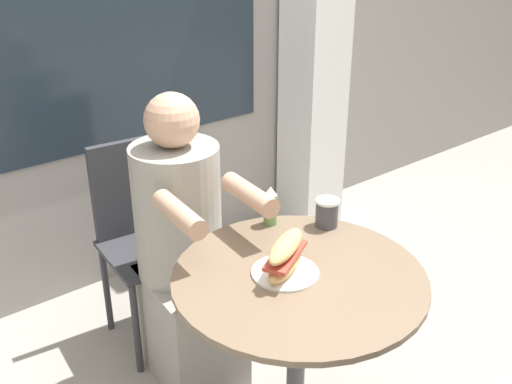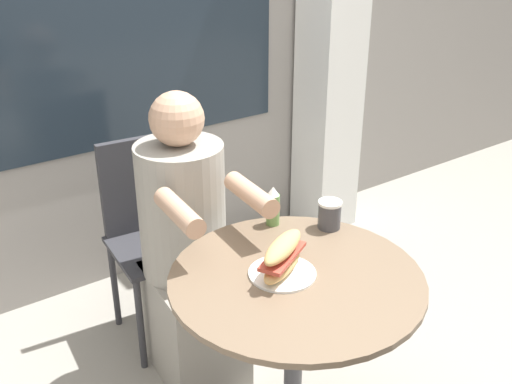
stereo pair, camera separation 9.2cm
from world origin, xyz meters
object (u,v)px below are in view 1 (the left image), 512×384
Objects in this scene: diner_chair at (143,224)px; seated_diner at (185,262)px; cafe_table at (297,324)px; drink_cup at (327,213)px; condiment_bottle at (270,206)px; sandwich_on_plate at (285,258)px.

seated_diner is (-0.01, -0.35, -0.02)m from diner_chair.
cafe_table is 0.41m from drink_cup.
diner_chair is 6.04× the size of condiment_bottle.
drink_cup is (0.28, 0.17, 0.24)m from cafe_table.
sandwich_on_plate is 1.57× the size of condiment_bottle.
diner_chair is 0.75× the size of seated_diner.
diner_chair is at bearing -86.61° from seated_diner.
condiment_bottle reaches higher than drink_cup.
seated_diner is 5.12× the size of sandwich_on_plate.
seated_diner is 11.49× the size of drink_cup.
drink_cup is at bearing -43.02° from condiment_bottle.
condiment_bottle is at bearing 58.25° from sandwich_on_plate.
condiment_bottle reaches higher than cafe_table.
condiment_bottle is (0.20, -0.26, 0.28)m from seated_diner.
diner_chair reaches higher than condiment_bottle.
cafe_table is 5.42× the size of condiment_bottle.
seated_diner is at bearing 93.49° from sandwich_on_plate.
seated_diner is at bearing 93.39° from diner_chair.
diner_chair is 0.35m from seated_diner.
drink_cup is (0.34, -0.74, 0.24)m from diner_chair.
diner_chair is (-0.05, 0.91, -0.01)m from cafe_table.
condiment_bottle is (0.14, 0.31, 0.26)m from cafe_table.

